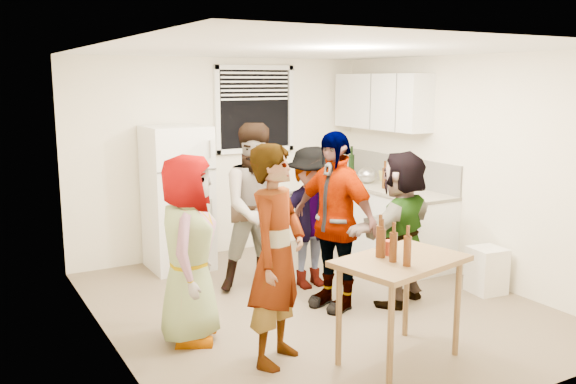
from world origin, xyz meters
TOP-DOWN VIEW (x-y plane):
  - room at (0.00, 0.00)m, footprint 4.00×4.50m
  - window at (0.45, 2.21)m, footprint 1.12×0.10m
  - refrigerator at (-0.75, 1.88)m, footprint 0.70×0.70m
  - counter_lower at (1.70, 1.15)m, footprint 0.60×2.20m
  - countertop at (1.70, 1.15)m, footprint 0.64×2.22m
  - backsplash at (1.99, 1.15)m, footprint 0.03×2.20m
  - upper_cabinets at (1.83, 1.35)m, footprint 0.34×1.60m
  - kettle at (1.65, 1.37)m, footprint 0.28×0.24m
  - paper_towel at (1.68, 0.71)m, footprint 0.11×0.11m
  - wine_bottle at (1.75, 1.86)m, footprint 0.08×0.08m
  - beer_bottle_counter at (1.60, 0.95)m, footprint 0.07×0.07m
  - blue_cup at (1.44, 0.47)m, footprint 0.09×0.09m
  - picture_frame at (1.92, 1.37)m, footprint 0.02×0.17m
  - trash_bin at (1.77, -0.58)m, footprint 0.37×0.37m
  - serving_table at (-0.07, -1.35)m, footprint 1.12×0.86m
  - beer_bottle_table at (-0.19, -1.24)m, footprint 0.07×0.07m
  - red_cup at (-0.09, -1.24)m, footprint 0.09×0.09m
  - guest_grey at (-1.38, -0.15)m, footprint 1.80×1.48m
  - guest_stripe at (-0.92, -0.88)m, footprint 1.55×1.79m
  - guest_back_left at (-0.26, 0.72)m, footprint 1.17×1.91m
  - guest_back_right at (0.26, 0.50)m, footprint 1.01×1.54m
  - guest_black at (0.13, -0.11)m, footprint 1.95×1.43m
  - guest_orange at (0.79, -0.35)m, footprint 1.92×1.98m

SIDE VIEW (x-z plane):
  - room at x=0.00m, z-range -1.25..1.25m
  - serving_table at x=-0.07m, z-range -0.42..0.42m
  - guest_grey at x=-1.38m, z-range -0.26..0.26m
  - guest_stripe at x=-0.92m, z-range -0.21..0.21m
  - guest_back_left at x=-0.26m, z-range -0.34..0.34m
  - guest_back_right at x=0.26m, z-range -0.28..0.28m
  - guest_black at x=0.13m, z-range -0.21..0.21m
  - guest_orange at x=0.79m, z-range -0.23..0.23m
  - trash_bin at x=1.77m, z-range 0.01..0.49m
  - counter_lower at x=1.70m, z-range 0.00..0.86m
  - beer_bottle_table at x=-0.19m, z-range 0.72..0.98m
  - red_cup at x=-0.09m, z-range 0.79..0.91m
  - refrigerator at x=-0.75m, z-range 0.00..1.70m
  - countertop at x=1.70m, z-range 0.86..0.90m
  - wine_bottle at x=1.75m, z-range 0.74..1.06m
  - beer_bottle_counter at x=1.60m, z-range 0.77..1.03m
  - blue_cup at x=1.44m, z-range 0.84..0.96m
  - kettle at x=1.65m, z-range 0.79..1.01m
  - paper_towel at x=1.68m, z-range 0.78..1.02m
  - picture_frame at x=1.92m, z-range 0.90..1.04m
  - backsplash at x=1.99m, z-range 0.90..1.26m
  - window at x=0.45m, z-range 1.32..2.38m
  - upper_cabinets at x=1.83m, z-range 1.60..2.30m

